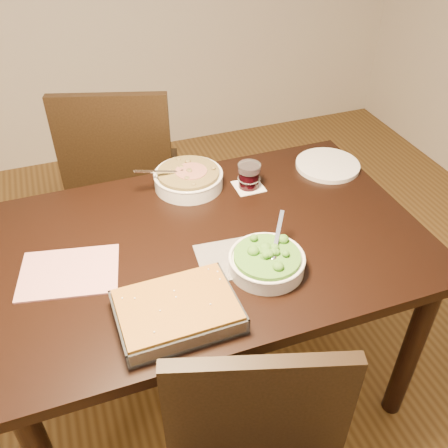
% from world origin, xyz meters
% --- Properties ---
extents(ground, '(4.00, 4.00, 0.00)m').
position_xyz_m(ground, '(0.00, 0.00, 0.00)').
color(ground, '#4C3215').
rests_on(ground, ground).
extents(table, '(1.40, 0.90, 0.75)m').
position_xyz_m(table, '(0.00, 0.00, 0.65)').
color(table, black).
rests_on(table, ground).
extents(magazine_a, '(0.33, 0.27, 0.01)m').
position_xyz_m(magazine_a, '(-0.45, -0.01, 0.75)').
color(magazine_a, '#B23344').
rests_on(magazine_a, table).
extents(magazine_b, '(0.27, 0.20, 0.00)m').
position_xyz_m(magazine_b, '(0.06, -0.12, 0.75)').
color(magazine_b, '#292931').
rests_on(magazine_b, table).
extents(coaster, '(0.10, 0.10, 0.00)m').
position_xyz_m(coaster, '(0.23, 0.24, 0.75)').
color(coaster, white).
rests_on(coaster, table).
extents(stew_bowl, '(0.29, 0.26, 0.10)m').
position_xyz_m(stew_bowl, '(0.03, 0.32, 0.79)').
color(stew_bowl, silver).
rests_on(stew_bowl, table).
extents(broccoli_bowl, '(0.23, 0.24, 0.09)m').
position_xyz_m(broccoli_bowl, '(0.12, -0.19, 0.78)').
color(broccoli_bowl, silver).
rests_on(broccoli_bowl, table).
extents(baking_dish, '(0.33, 0.24, 0.06)m').
position_xyz_m(baking_dish, '(-0.19, -0.29, 0.78)').
color(baking_dish, silver).
rests_on(baking_dish, table).
extents(wine_tumbler, '(0.08, 0.08, 0.09)m').
position_xyz_m(wine_tumbler, '(0.23, 0.24, 0.80)').
color(wine_tumbler, black).
rests_on(wine_tumbler, coaster).
extents(dinner_plate, '(0.25, 0.25, 0.02)m').
position_xyz_m(dinner_plate, '(0.58, 0.26, 0.76)').
color(dinner_plate, silver).
rests_on(dinner_plate, table).
extents(chair_far, '(0.59, 0.59, 1.00)m').
position_xyz_m(chair_far, '(-0.16, 0.79, 0.56)').
color(chair_far, black).
rests_on(chair_far, ground).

